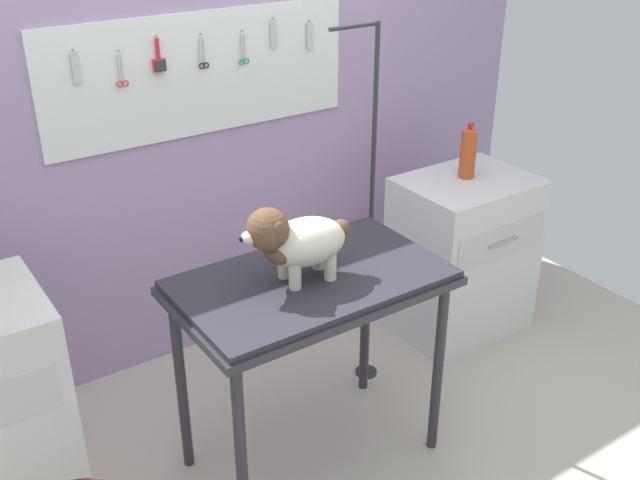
# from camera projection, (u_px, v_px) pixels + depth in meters

# --- Properties ---
(ground) EXTENTS (4.40, 4.00, 0.04)m
(ground) POSITION_uv_depth(u_px,v_px,m) (354.00, 476.00, 3.19)
(ground) COLOR beige
(rear_wall_panel) EXTENTS (4.00, 0.11, 2.30)m
(rear_wall_panel) POSITION_uv_depth(u_px,v_px,m) (202.00, 134.00, 3.60)
(rear_wall_panel) COLOR #A78CB7
(rear_wall_panel) RESTS_ON ground
(grooming_table) EXTENTS (1.07, 0.63, 0.90)m
(grooming_table) POSITION_uv_depth(u_px,v_px,m) (311.00, 297.00, 2.92)
(grooming_table) COLOR #2D2D33
(grooming_table) RESTS_ON ground
(grooming_arm) EXTENTS (0.29, 0.11, 1.76)m
(grooming_arm) POSITION_uv_depth(u_px,v_px,m) (369.00, 228.00, 3.43)
(grooming_arm) COLOR #2D2D33
(grooming_arm) RESTS_ON ground
(dog) EXTENTS (0.45, 0.24, 0.32)m
(dog) POSITION_uv_depth(u_px,v_px,m) (295.00, 241.00, 2.77)
(dog) COLOR beige
(dog) RESTS_ON grooming_table
(cabinet_right) EXTENTS (0.68, 0.54, 0.88)m
(cabinet_right) POSITION_uv_depth(u_px,v_px,m) (462.00, 255.00, 4.01)
(cabinet_right) COLOR silver
(cabinet_right) RESTS_ON ground
(soda_bottle) EXTENTS (0.08, 0.08, 0.29)m
(soda_bottle) POSITION_uv_depth(u_px,v_px,m) (468.00, 152.00, 3.79)
(soda_bottle) COLOR #BD4A21
(soda_bottle) RESTS_ON cabinet_right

